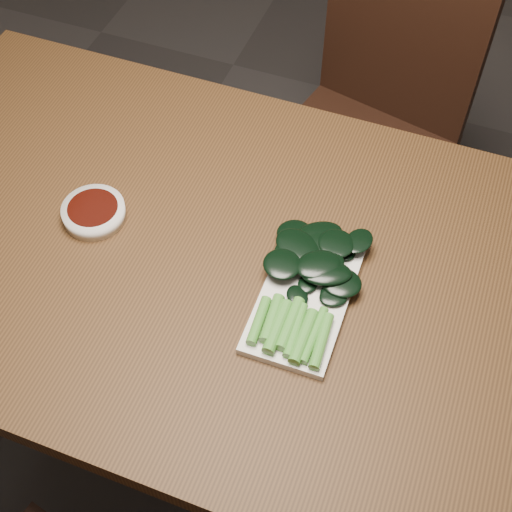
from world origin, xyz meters
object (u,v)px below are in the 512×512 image
Objects in this scene: table at (234,281)px; chair_far at (370,124)px; serving_plate at (305,296)px; gai_lan at (309,277)px; sauce_bowl at (94,212)px.

table is 0.71m from chair_far.
serving_plate is 0.03m from gai_lan.
chair_far is (0.09, 0.68, -0.19)m from table.
chair_far is at bearing 63.22° from sauce_bowl.
table is at bearing 166.11° from serving_plate.
gai_lan is (-0.00, 0.02, 0.02)m from serving_plate.
gai_lan is at bearing -4.42° from table.
table is at bearing 175.58° from gai_lan.
gai_lan is at bearing -0.76° from sauce_bowl.
chair_far is 3.32× the size of serving_plate.
serving_plate is at bearing -4.20° from sauce_bowl.
table is 12.79× the size of sauce_bowl.
sauce_bowl is 0.38× the size of gai_lan.
chair_far reaches higher than gai_lan.
serving_plate is at bearing -13.89° from table.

